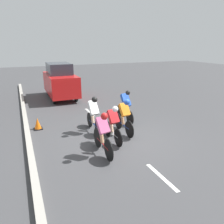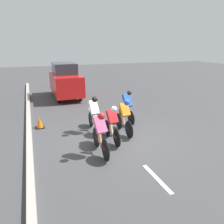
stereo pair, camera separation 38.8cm
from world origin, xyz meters
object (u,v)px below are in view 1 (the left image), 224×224
Objects in this scene: cyclist_red at (113,123)px; traffic_cone at (38,124)px; cyclist_orange at (124,115)px; cyclist_blue at (125,105)px; support_car at (60,81)px; cyclist_white at (94,113)px; cyclist_pink at (103,132)px.

traffic_cone is at bearing -44.96° from cyclist_red.
cyclist_orange reaches higher than traffic_cone.
cyclist_blue is at bearing -128.27° from cyclist_red.
support_car is 8.02× the size of traffic_cone.
support_car is at bearing -89.10° from cyclist_white.
cyclist_white reaches higher than cyclist_red.
cyclist_white reaches higher than cyclist_blue.
support_car is at bearing -72.81° from cyclist_blue.
support_car is (0.10, -6.44, 0.30)m from cyclist_white.
cyclist_orange is (-0.72, -0.53, 0.04)m from cyclist_red.
support_car reaches higher than cyclist_pink.
cyclist_blue is 3.91m from traffic_cone.
cyclist_blue is 1.40m from cyclist_orange.
cyclist_blue is 1.01× the size of cyclist_red.
cyclist_blue is 0.99× the size of cyclist_orange.
support_car is (1.15, -7.11, 0.33)m from cyclist_orange.
cyclist_pink is at bearing 79.79° from cyclist_white.
cyclist_pink is 3.51× the size of traffic_cone.
cyclist_pink is at bearing 88.29° from support_car.
cyclist_orange is 0.43× the size of support_car.
cyclist_pink is 1.04× the size of cyclist_red.
cyclist_pink reaches higher than cyclist_orange.
cyclist_red is 7.66m from support_car.
cyclist_white is at bearing -32.56° from cyclist_orange.
cyclist_white is 6.45m from support_car.
cyclist_pink is 0.44× the size of support_car.
support_car is (1.82, -5.88, 0.33)m from cyclist_blue.
cyclist_blue is 0.99× the size of cyclist_white.
traffic_cone is (3.81, -0.66, -0.56)m from cyclist_blue.
cyclist_white is (-0.35, -1.95, 0.04)m from cyclist_pink.
traffic_cone is (3.14, -1.89, -0.56)m from cyclist_orange.
support_car is at bearing -110.88° from traffic_cone.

